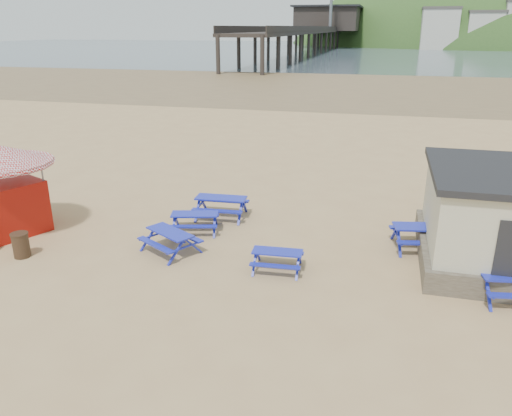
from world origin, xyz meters
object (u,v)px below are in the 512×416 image
(picnic_table_blue_a, at_px, (195,222))
(ice_cream_kiosk, at_px, (3,178))
(picnic_table_blue_b, at_px, (221,207))
(litter_bin, at_px, (21,245))

(picnic_table_blue_a, xyz_separation_m, ice_cream_kiosk, (-6.68, -1.72, 1.72))
(picnic_table_blue_a, bearing_deg, ice_cream_kiosk, 179.54)
(picnic_table_blue_a, distance_m, picnic_table_blue_b, 1.77)
(ice_cream_kiosk, relative_size, litter_bin, 5.77)
(picnic_table_blue_b, xyz_separation_m, litter_bin, (-5.31, -5.22, 0.01))
(picnic_table_blue_b, height_order, litter_bin, litter_bin)
(ice_cream_kiosk, xyz_separation_m, litter_bin, (1.85, -1.80, -1.66))
(picnic_table_blue_a, xyz_separation_m, litter_bin, (-4.83, -3.52, 0.07))
(picnic_table_blue_a, bearing_deg, litter_bin, -158.82)
(picnic_table_blue_b, relative_size, ice_cream_kiosk, 0.43)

